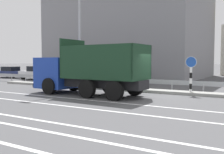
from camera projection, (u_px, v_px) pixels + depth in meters
ground_plane at (152, 98)px, 15.09m from camera, size 320.00×320.00×0.00m
lane_strip_0 at (71, 98)px, 14.77m from camera, size 55.53×0.16×0.01m
lane_strip_1 at (44, 103)px, 12.99m from camera, size 55.53×0.16×0.01m
median_island at (166, 92)px, 17.20m from camera, size 30.54×1.10×0.18m
median_guardrail at (172, 83)px, 18.23m from camera, size 55.53×0.09×0.78m
dump_truck at (78, 75)px, 16.74m from camera, size 7.67×2.88×3.48m
median_road_sign at (191, 75)px, 16.32m from camera, size 0.69×0.16×2.39m
street_lamp_1 at (78, 26)px, 20.55m from camera, size 0.70×2.77×8.61m
parked_car_0 at (10, 72)px, 32.65m from camera, size 4.40×2.02×1.40m
parked_car_1 at (37, 73)px, 29.55m from camera, size 4.34×2.07×1.51m
parked_car_2 at (72, 74)px, 27.31m from camera, size 4.04×2.01×1.44m
parked_car_3 at (117, 77)px, 24.20m from camera, size 4.52×2.04×1.22m
background_building_0 at (133, 30)px, 35.40m from camera, size 18.47×15.37×12.44m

